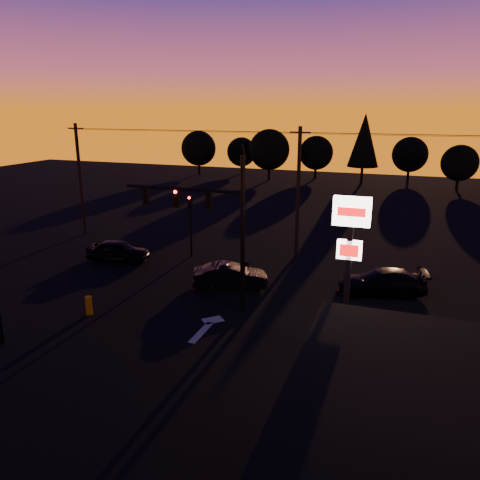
% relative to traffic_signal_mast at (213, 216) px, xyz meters
% --- Properties ---
extents(ground, '(120.00, 120.00, 0.00)m').
position_rel_traffic_signal_mast_xyz_m(ground, '(0.10, -3.99, -4.94)').
color(ground, black).
rests_on(ground, ground).
extents(lane_arrow, '(1.20, 3.10, 0.01)m').
position_rel_traffic_signal_mast_xyz_m(lane_arrow, '(0.60, -2.33, -4.93)').
color(lane_arrow, beige).
rests_on(lane_arrow, ground).
extents(traffic_signal_mast, '(6.79, 0.52, 8.58)m').
position_rel_traffic_signal_mast_xyz_m(traffic_signal_mast, '(0.00, 0.00, 0.00)').
color(traffic_signal_mast, black).
rests_on(traffic_signal_mast, ground).
extents(secondary_signal, '(0.30, 0.31, 4.35)m').
position_rel_traffic_signal_mast_xyz_m(secondary_signal, '(-4.90, 7.49, -2.07)').
color(secondary_signal, black).
rests_on(secondary_signal, ground).
extents(pylon_sign, '(1.50, 0.28, 6.80)m').
position_rel_traffic_signal_mast_xyz_m(pylon_sign, '(7.10, -2.49, -0.02)').
color(pylon_sign, black).
rests_on(pylon_sign, ground).
extents(utility_pole_0, '(1.40, 0.26, 9.00)m').
position_rel_traffic_signal_mast_xyz_m(utility_pole_0, '(-15.90, 10.01, -0.34)').
color(utility_pole_0, black).
rests_on(utility_pole_0, ground).
extents(utility_pole_1, '(1.40, 0.26, 9.00)m').
position_rel_traffic_signal_mast_xyz_m(utility_pole_1, '(2.10, 10.01, -0.34)').
color(utility_pole_1, black).
rests_on(utility_pole_1, ground).
extents(power_wires, '(36.00, 1.22, 0.07)m').
position_rel_traffic_signal_mast_xyz_m(power_wires, '(2.10, 10.01, 3.63)').
color(power_wires, black).
rests_on(power_wires, ground).
extents(bollard, '(0.33, 0.33, 0.98)m').
position_rel_traffic_signal_mast_xyz_m(bollard, '(-5.61, -3.10, -4.45)').
color(bollard, '#BC7C00').
rests_on(bollard, ground).
extents(tree_0, '(5.36, 5.36, 6.74)m').
position_rel_traffic_signal_mast_xyz_m(tree_0, '(-21.90, 46.01, -0.88)').
color(tree_0, black).
rests_on(tree_0, ground).
extents(tree_1, '(4.54, 4.54, 5.71)m').
position_rel_traffic_signal_mast_xyz_m(tree_1, '(-15.90, 49.01, -1.50)').
color(tree_1, black).
rests_on(tree_1, ground).
extents(tree_2, '(5.77, 5.78, 7.26)m').
position_rel_traffic_signal_mast_xyz_m(tree_2, '(-9.90, 44.01, -0.57)').
color(tree_2, black).
rests_on(tree_2, ground).
extents(tree_3, '(4.95, 4.95, 6.22)m').
position_rel_traffic_signal_mast_xyz_m(tree_3, '(-3.90, 48.01, -1.19)').
color(tree_3, black).
rests_on(tree_3, ground).
extents(tree_4, '(4.18, 4.18, 9.50)m').
position_rel_traffic_signal_mast_xyz_m(tree_4, '(3.10, 45.01, 0.99)').
color(tree_4, black).
rests_on(tree_4, ground).
extents(tree_5, '(4.95, 4.95, 6.22)m').
position_rel_traffic_signal_mast_xyz_m(tree_5, '(9.10, 50.01, -1.19)').
color(tree_5, black).
rests_on(tree_5, ground).
extents(tree_6, '(4.54, 4.54, 5.71)m').
position_rel_traffic_signal_mast_xyz_m(tree_6, '(15.10, 44.01, -1.50)').
color(tree_6, black).
rests_on(tree_6, ground).
extents(car_left, '(4.50, 2.46, 1.45)m').
position_rel_traffic_signal_mast_xyz_m(car_left, '(-9.18, 4.84, -4.21)').
color(car_left, black).
rests_on(car_left, ground).
extents(car_mid, '(4.59, 2.94, 1.43)m').
position_rel_traffic_signal_mast_xyz_m(car_mid, '(-0.15, 2.82, -4.22)').
color(car_mid, black).
rests_on(car_mid, ground).
extents(car_right, '(5.31, 3.27, 1.44)m').
position_rel_traffic_signal_mast_xyz_m(car_right, '(8.23, 4.78, -4.22)').
color(car_right, black).
rests_on(car_right, ground).
extents(suv_parked, '(4.39, 5.23, 1.33)m').
position_rel_traffic_signal_mast_xyz_m(suv_parked, '(8.86, -7.98, -4.27)').
color(suv_parked, black).
rests_on(suv_parked, ground).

